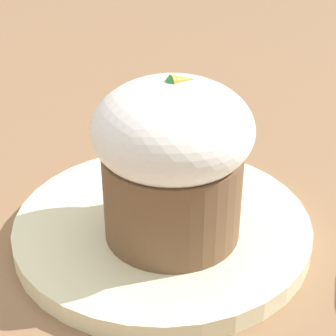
{
  "coord_description": "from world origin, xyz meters",
  "views": [
    {
      "loc": [
        -0.14,
        -0.33,
        0.26
      ],
      "look_at": [
        -0.0,
        -0.02,
        0.07
      ],
      "focal_mm": 60.0,
      "sensor_mm": 36.0,
      "label": 1
    }
  ],
  "objects": [
    {
      "name": "carrot_cake",
      "position": [
        -0.0,
        -0.02,
        0.08
      ],
      "size": [
        0.11,
        0.11,
        0.12
      ],
      "color": "brown",
      "rests_on": "dessert_plate"
    },
    {
      "name": "spoon",
      "position": [
        0.01,
        0.02,
        0.02
      ],
      "size": [
        0.04,
        0.12,
        0.01
      ],
      "color": "silver",
      "rests_on": "dessert_plate"
    },
    {
      "name": "ground_plane",
      "position": [
        0.0,
        0.0,
        0.0
      ],
      "size": [
        4.0,
        4.0,
        0.0
      ],
      "primitive_type": "plane",
      "color": "#846042"
    },
    {
      "name": "dessert_plate",
      "position": [
        0.0,
        0.0,
        0.01
      ],
      "size": [
        0.23,
        0.23,
        0.02
      ],
      "color": "beige",
      "rests_on": "ground_plane"
    }
  ]
}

